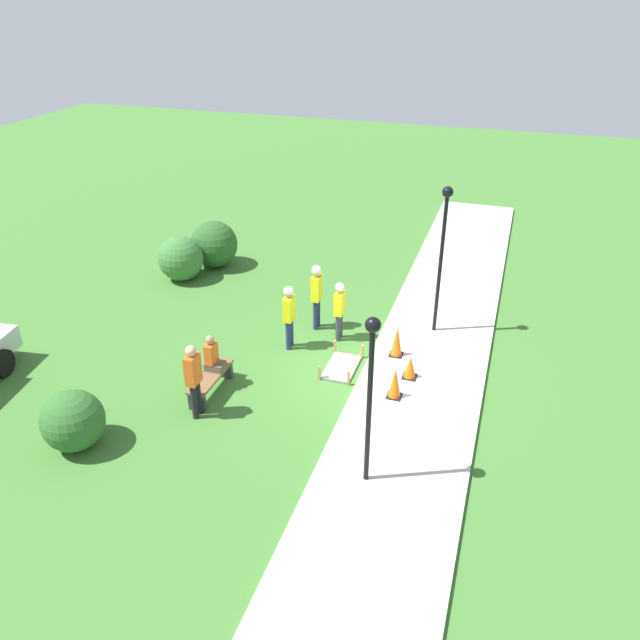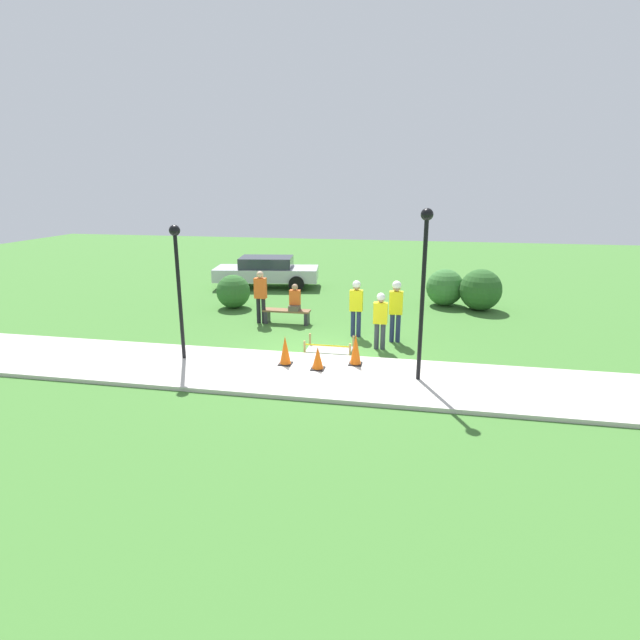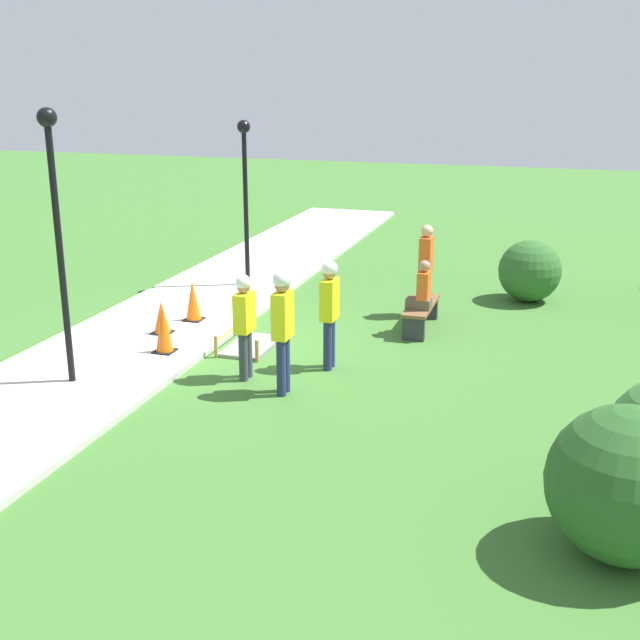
{
  "view_description": "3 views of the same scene",
  "coord_description": "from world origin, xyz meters",
  "px_view_note": "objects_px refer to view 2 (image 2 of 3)",
  "views": [
    {
      "loc": [
        -12.42,
        -3.0,
        8.58
      ],
      "look_at": [
        0.35,
        1.17,
        1.18
      ],
      "focal_mm": 35.0,
      "sensor_mm": 36.0,
      "label": 1
    },
    {
      "loc": [
        2.47,
        -12.79,
        4.64
      ],
      "look_at": [
        -0.21,
        1.08,
        0.76
      ],
      "focal_mm": 28.0,
      "sensor_mm": 36.0,
      "label": 2
    },
    {
      "loc": [
        12.37,
        5.62,
        4.56
      ],
      "look_at": [
        0.71,
        1.97,
        0.79
      ],
      "focal_mm": 45.0,
      "sensor_mm": 36.0,
      "label": 3
    }
  ],
  "objects_px": {
    "worker_trainee": "(356,303)",
    "lamppost_far": "(178,272)",
    "parked_car_silver": "(267,271)",
    "park_bench": "(287,314)",
    "lamppost_near": "(424,271)",
    "traffic_cone_far_patch": "(318,358)",
    "traffic_cone_near_patch": "(285,350)",
    "bystander_in_orange_shirt": "(261,294)",
    "traffic_cone_sidewalk_edge": "(356,349)",
    "worker_assistant": "(396,305)",
    "person_seated_on_bench": "(295,300)",
    "worker_supervisor": "(380,316)"
  },
  "relations": [
    {
      "from": "worker_assistant",
      "to": "bystander_in_orange_shirt",
      "type": "height_order",
      "value": "worker_assistant"
    },
    {
      "from": "bystander_in_orange_shirt",
      "to": "lamppost_near",
      "type": "relative_size",
      "value": 0.45
    },
    {
      "from": "traffic_cone_sidewalk_edge",
      "to": "bystander_in_orange_shirt",
      "type": "height_order",
      "value": "bystander_in_orange_shirt"
    },
    {
      "from": "lamppost_far",
      "to": "parked_car_silver",
      "type": "distance_m",
      "value": 10.23
    },
    {
      "from": "person_seated_on_bench",
      "to": "bystander_in_orange_shirt",
      "type": "relative_size",
      "value": 0.49
    },
    {
      "from": "traffic_cone_near_patch",
      "to": "traffic_cone_far_patch",
      "type": "height_order",
      "value": "traffic_cone_near_patch"
    },
    {
      "from": "worker_trainee",
      "to": "lamppost_far",
      "type": "xyz_separation_m",
      "value": [
        -4.26,
        -3.16,
        1.39
      ]
    },
    {
      "from": "worker_trainee",
      "to": "bystander_in_orange_shirt",
      "type": "relative_size",
      "value": 0.99
    },
    {
      "from": "person_seated_on_bench",
      "to": "parked_car_silver",
      "type": "relative_size",
      "value": 0.18
    },
    {
      "from": "traffic_cone_far_patch",
      "to": "lamppost_near",
      "type": "relative_size",
      "value": 0.15
    },
    {
      "from": "park_bench",
      "to": "lamppost_far",
      "type": "xyz_separation_m",
      "value": [
        -1.77,
        -4.19,
        2.11
      ]
    },
    {
      "from": "traffic_cone_near_patch",
      "to": "worker_trainee",
      "type": "height_order",
      "value": "worker_trainee"
    },
    {
      "from": "traffic_cone_near_patch",
      "to": "person_seated_on_bench",
      "type": "relative_size",
      "value": 0.86
    },
    {
      "from": "lamppost_near",
      "to": "lamppost_far",
      "type": "height_order",
      "value": "lamppost_near"
    },
    {
      "from": "park_bench",
      "to": "bystander_in_orange_shirt",
      "type": "distance_m",
      "value": 1.12
    },
    {
      "from": "parked_car_silver",
      "to": "park_bench",
      "type": "bearing_deg",
      "value": -75.62
    },
    {
      "from": "lamppost_far",
      "to": "parked_car_silver",
      "type": "relative_size",
      "value": 0.72
    },
    {
      "from": "parked_car_silver",
      "to": "person_seated_on_bench",
      "type": "bearing_deg",
      "value": -73.19
    },
    {
      "from": "traffic_cone_sidewalk_edge",
      "to": "worker_supervisor",
      "type": "relative_size",
      "value": 0.49
    },
    {
      "from": "traffic_cone_sidewalk_edge",
      "to": "park_bench",
      "type": "distance_m",
      "value": 4.74
    },
    {
      "from": "worker_supervisor",
      "to": "parked_car_silver",
      "type": "distance_m",
      "value": 9.9
    },
    {
      "from": "traffic_cone_far_patch",
      "to": "worker_trainee",
      "type": "distance_m",
      "value": 3.41
    },
    {
      "from": "traffic_cone_near_patch",
      "to": "park_bench",
      "type": "bearing_deg",
      "value": 104.12
    },
    {
      "from": "person_seated_on_bench",
      "to": "worker_trainee",
      "type": "relative_size",
      "value": 0.5
    },
    {
      "from": "traffic_cone_near_patch",
      "to": "person_seated_on_bench",
      "type": "xyz_separation_m",
      "value": [
        -0.77,
        4.19,
        0.36
      ]
    },
    {
      "from": "park_bench",
      "to": "parked_car_silver",
      "type": "relative_size",
      "value": 0.33
    },
    {
      "from": "bystander_in_orange_shirt",
      "to": "lamppost_far",
      "type": "xyz_separation_m",
      "value": [
        -0.89,
        -4.09,
        1.42
      ]
    },
    {
      "from": "traffic_cone_near_patch",
      "to": "worker_assistant",
      "type": "xyz_separation_m",
      "value": [
        2.68,
        2.77,
        0.66
      ]
    },
    {
      "from": "lamppost_near",
      "to": "parked_car_silver",
      "type": "height_order",
      "value": "lamppost_near"
    },
    {
      "from": "person_seated_on_bench",
      "to": "worker_supervisor",
      "type": "height_order",
      "value": "worker_supervisor"
    },
    {
      "from": "lamppost_far",
      "to": "park_bench",
      "type": "bearing_deg",
      "value": 67.13
    },
    {
      "from": "park_bench",
      "to": "bystander_in_orange_shirt",
      "type": "height_order",
      "value": "bystander_in_orange_shirt"
    },
    {
      "from": "park_bench",
      "to": "worker_supervisor",
      "type": "bearing_deg",
      "value": -32.67
    },
    {
      "from": "park_bench",
      "to": "traffic_cone_far_patch",
      "type": "bearing_deg",
      "value": -65.88
    },
    {
      "from": "bystander_in_orange_shirt",
      "to": "parked_car_silver",
      "type": "distance_m",
      "value": 6.19
    },
    {
      "from": "park_bench",
      "to": "traffic_cone_near_patch",
      "type": "bearing_deg",
      "value": -75.88
    },
    {
      "from": "traffic_cone_sidewalk_edge",
      "to": "lamppost_near",
      "type": "height_order",
      "value": "lamppost_near"
    },
    {
      "from": "bystander_in_orange_shirt",
      "to": "person_seated_on_bench",
      "type": "bearing_deg",
      "value": 7.27
    },
    {
      "from": "bystander_in_orange_shirt",
      "to": "traffic_cone_far_patch",
      "type": "bearing_deg",
      "value": -56.32
    },
    {
      "from": "park_bench",
      "to": "person_seated_on_bench",
      "type": "distance_m",
      "value": 0.57
    },
    {
      "from": "traffic_cone_far_patch",
      "to": "bystander_in_orange_shirt",
      "type": "height_order",
      "value": "bystander_in_orange_shirt"
    },
    {
      "from": "park_bench",
      "to": "worker_supervisor",
      "type": "relative_size",
      "value": 0.96
    },
    {
      "from": "traffic_cone_far_patch",
      "to": "lamppost_far",
      "type": "relative_size",
      "value": 0.17
    },
    {
      "from": "worker_trainee",
      "to": "worker_assistant",
      "type": "bearing_deg",
      "value": -15.39
    },
    {
      "from": "traffic_cone_sidewalk_edge",
      "to": "lamppost_near",
      "type": "distance_m",
      "value": 2.83
    },
    {
      "from": "lamppost_far",
      "to": "parked_car_silver",
      "type": "bearing_deg",
      "value": 94.08
    },
    {
      "from": "traffic_cone_far_patch",
      "to": "parked_car_silver",
      "type": "xyz_separation_m",
      "value": [
        -4.42,
        10.2,
        0.36
      ]
    },
    {
      "from": "worker_trainee",
      "to": "lamppost_near",
      "type": "height_order",
      "value": "lamppost_near"
    },
    {
      "from": "worker_trainee",
      "to": "bystander_in_orange_shirt",
      "type": "xyz_separation_m",
      "value": [
        -3.38,
        0.93,
        -0.03
      ]
    },
    {
      "from": "park_bench",
      "to": "lamppost_near",
      "type": "xyz_separation_m",
      "value": [
        4.43,
        -4.52,
        2.39
      ]
    }
  ]
}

